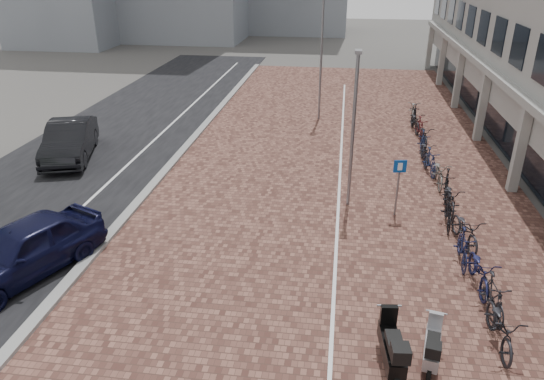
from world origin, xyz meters
The scene contains 14 objects.
ground centered at (0.00, 0.00, 0.00)m, with size 140.00×140.00×0.00m, color #474442.
plaza_brick centered at (2.00, 12.00, 0.01)m, with size 14.50×42.00×0.04m, color brown.
street_asphalt centered at (-9.00, 12.00, 0.01)m, with size 8.00×50.00×0.03m, color black.
curb centered at (-5.10, 12.00, 0.07)m, with size 0.35×42.00×0.14m, color gray.
lane_line centered at (-7.00, 12.00, 0.02)m, with size 0.12×44.00×0.00m, color white.
parking_line centered at (2.20, 12.00, 0.04)m, with size 0.10×30.00×0.00m, color white.
car_navy centered at (-6.50, 2.15, 0.80)m, with size 1.90×4.72×1.61m, color black.
car_dark centered at (-9.84, 10.95, 0.82)m, with size 1.74×4.99×1.64m, color black.
scooter_front centered at (4.40, 0.18, 0.51)m, with size 0.46×1.48×1.02m, color #ADADB2, non-canonical shape.
scooter_mid centered at (3.50, -0.07, 0.60)m, with size 0.55×1.76×1.21m, color black, non-canonical shape.
parking_sign centered at (4.17, 7.27, 1.37)m, with size 0.44×0.12×2.09m.
lamp_near centered at (2.54, 7.90, 2.75)m, with size 0.12×0.12×5.49m, color slate.
lamp_far centered at (0.86, 18.48, 3.21)m, with size 0.12×0.12×6.42m, color gray.
bike_row centered at (6.01, 10.20, 0.52)m, with size 1.21×20.41×1.05m.
Camera 1 is at (2.12, -8.83, 8.25)m, focal length 33.24 mm.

